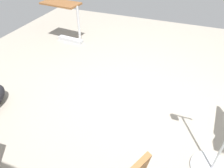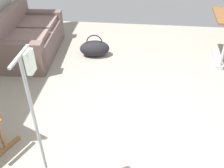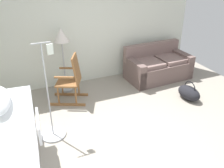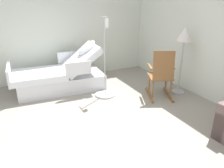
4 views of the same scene
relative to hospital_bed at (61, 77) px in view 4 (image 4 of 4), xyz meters
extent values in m
plane|color=gray|center=(1.96, 0.00, -0.31)|extent=(6.84, 6.84, 0.00)
cube|color=silver|center=(1.96, 2.70, 1.04)|extent=(5.67, 0.10, 2.70)
cube|color=silver|center=(-0.83, 0.00, 1.04)|extent=(0.10, 5.50, 2.70)
cube|color=silver|center=(0.00, 0.01, -0.14)|extent=(1.02, 1.99, 0.35)
cube|color=white|center=(-0.04, -0.46, 0.11)|extent=(1.00, 1.22, 0.14)
cube|color=white|center=(0.04, 0.50, 0.38)|extent=(0.98, 0.92, 0.67)
ellipsoid|color=white|center=(0.05, 0.65, 0.63)|extent=(0.38, 0.50, 0.39)
cube|color=silver|center=(-0.48, 0.36, 0.32)|extent=(0.08, 0.56, 0.28)
cube|color=silver|center=(0.53, 0.28, 0.32)|extent=(0.08, 0.56, 0.28)
cube|color=silver|center=(-0.08, -1.05, 0.22)|extent=(0.95, 0.12, 0.36)
cylinder|color=black|center=(-0.30, 0.84, -0.26)|extent=(0.10, 0.10, 0.10)
cylinder|color=black|center=(0.42, 0.78, -0.26)|extent=(0.10, 0.10, 0.10)
cylinder|color=black|center=(-0.42, -0.76, -0.26)|extent=(0.10, 0.10, 0.10)
cylinder|color=black|center=(0.30, -0.81, -0.26)|extent=(0.10, 0.10, 0.10)
cube|color=brown|center=(1.41, 2.03, -0.29)|extent=(0.71, 0.35, 0.05)
cube|color=brown|center=(1.23, 1.64, -0.29)|extent=(0.71, 0.35, 0.05)
cylinder|color=brown|center=(1.07, 1.74, -0.06)|extent=(0.04, 0.04, 0.40)
cylinder|color=brown|center=(1.23, 2.09, -0.06)|extent=(0.04, 0.04, 0.40)
cylinder|color=brown|center=(1.40, 1.58, -0.06)|extent=(0.04, 0.04, 0.40)
cylinder|color=brown|center=(1.56, 1.93, -0.06)|extent=(0.04, 0.04, 0.40)
cube|color=brown|center=(1.32, 1.84, 0.14)|extent=(0.62, 0.63, 0.04)
cube|color=brown|center=(1.50, 1.75, 0.44)|extent=(0.29, 0.44, 0.60)
cube|color=brown|center=(1.20, 1.64, 0.36)|extent=(0.37, 0.20, 0.03)
cube|color=brown|center=(1.40, 2.05, 0.36)|extent=(0.37, 0.20, 0.03)
cylinder|color=#B2B5BA|center=(1.37, 2.35, -0.30)|extent=(0.28, 0.28, 0.03)
cylinder|color=#B2B5BA|center=(1.37, 2.35, 0.29)|extent=(0.03, 0.03, 1.15)
cone|color=silver|center=(1.37, 2.35, 1.02)|extent=(0.34, 0.34, 0.30)
cylinder|color=#B2B5BA|center=(0.77, 0.78, -0.30)|extent=(0.44, 0.44, 0.03)
cylinder|color=#B2B5BA|center=(0.77, 0.78, 0.54)|extent=(0.02, 0.02, 1.65)
cube|color=#B2B5BA|center=(0.77, 0.78, 1.37)|extent=(0.28, 0.02, 0.02)
cube|color=white|center=(0.89, 0.78, 1.26)|extent=(0.09, 0.04, 0.16)
camera|label=1|loc=(1.31, 2.35, 1.81)|focal=33.89mm
camera|label=2|loc=(-0.48, 0.11, 2.11)|focal=40.85mm
camera|label=3|loc=(0.41, -2.72, 2.44)|focal=38.73mm
camera|label=4|loc=(4.79, -1.05, 1.71)|focal=34.88mm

